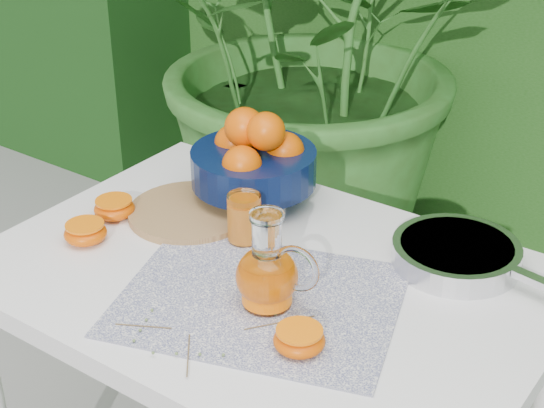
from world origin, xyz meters
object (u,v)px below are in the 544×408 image
Objects in this scene: saute_pan at (458,254)px; white_table at (266,310)px; fruit_bowl at (254,159)px; juice_pitcher at (268,274)px; cutting_board at (190,212)px.

white_table is at bearing -140.62° from saute_pan.
fruit_bowl is 1.81× the size of juice_pitcher.
white_table is 2.38× the size of saute_pan.
fruit_bowl reaches higher than saute_pan.
saute_pan is at bearing 14.90° from cutting_board.
fruit_bowl is (-0.18, 0.21, 0.17)m from white_table.
saute_pan is at bearing 55.71° from juice_pitcher.
cutting_board is at bearing -165.10° from saute_pan.
white_table is 0.36m from saute_pan.
juice_pitcher is at bearing -27.94° from cutting_board.
saute_pan is (0.45, 0.01, -0.07)m from fruit_bowl.
cutting_board is at bearing 161.28° from white_table.
juice_pitcher is (0.06, -0.08, 0.15)m from white_table.
cutting_board is 1.44× the size of juice_pitcher.
juice_pitcher is at bearing -124.29° from saute_pan.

